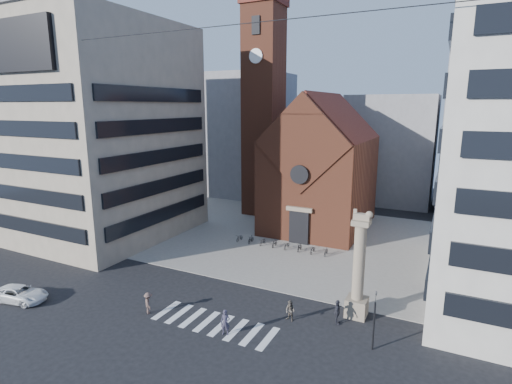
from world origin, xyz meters
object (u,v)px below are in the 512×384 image
pedestrian_0 (225,322)px  pedestrian_2 (337,312)px  pedestrian_1 (290,311)px  traffic_light (374,319)px  lion_column (358,275)px  white_car (20,294)px  scooter_0 (240,238)px

pedestrian_0 → pedestrian_2: pedestrian_2 is taller
pedestrian_2 → pedestrian_0: bearing=110.5°
pedestrian_0 → pedestrian_1: bearing=32.1°
traffic_light → lion_column: bearing=116.5°
traffic_light → pedestrian_0: traffic_light is taller
traffic_light → white_car: (-28.12, -6.25, -1.64)m
traffic_light → scooter_0: (-18.80, 15.49, -1.84)m
lion_column → traffic_light: lion_column is taller
traffic_light → pedestrian_0: bearing=-163.9°
white_car → pedestrian_1: (21.72, 7.23, 0.18)m
lion_column → pedestrian_2: 3.28m
pedestrian_2 → scooter_0: size_ratio=1.26×
traffic_light → scooter_0: bearing=140.5°
traffic_light → pedestrian_1: 6.64m
pedestrian_0 → pedestrian_2: bearing=20.6°
pedestrian_1 → lion_column: bearing=50.9°
lion_column → pedestrian_1: 5.96m
traffic_light → pedestrian_2: size_ratio=2.23×
white_car → scooter_0: 23.65m
lion_column → white_car: bearing=-158.6°
pedestrian_2 → scooter_0: pedestrian_2 is taller
lion_column → pedestrian_2: bearing=-119.8°
traffic_light → white_car: 28.86m
white_car → scooter_0: white_car is taller
traffic_light → pedestrian_0: size_ratio=2.27×
white_car → traffic_light: bearing=-88.9°
traffic_light → scooter_0: traffic_light is taller
traffic_light → pedestrian_0: (-9.92, -2.86, -1.34)m
pedestrian_1 → pedestrian_2: (3.35, 1.16, 0.14)m
lion_column → pedestrian_1: lion_column is taller
pedestrian_0 → white_car: bearing=175.0°
traffic_light → white_car: size_ratio=0.92×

